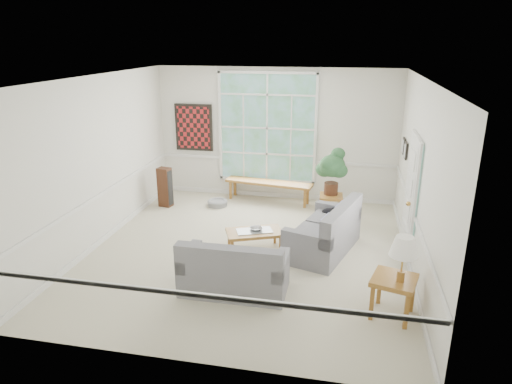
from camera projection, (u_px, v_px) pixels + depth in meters
The scene contains 24 objects.
floor at pixel (248, 251), 8.11m from camera, with size 5.50×6.00×0.01m, color beige.
ceiling at pixel (247, 78), 7.15m from camera, with size 5.50×6.00×0.02m, color white.
wall_back at pixel (276, 135), 10.42m from camera, with size 5.50×0.02×3.00m, color silver.
wall_front at pixel (187, 246), 4.85m from camera, with size 5.50×0.02×3.00m, color silver.
wall_left at pixel (98, 162), 8.15m from camera, with size 0.02×6.00×3.00m, color silver.
wall_right at pixel (420, 180), 7.12m from camera, with size 0.02×6.00×3.00m, color silver.
window_back at pixel (267, 128), 10.37m from camera, with size 2.30×0.08×2.40m, color white.
entry_door at pixel (409, 194), 7.83m from camera, with size 0.08×0.90×2.10m, color white.
door_sidelight at pixel (415, 201), 7.21m from camera, with size 0.08×0.26×1.90m, color white.
wall_art at pixel (194, 128), 10.70m from camera, with size 0.90×0.06×1.10m, color maroon.
wall_frame_near at pixel (405, 151), 8.73m from camera, with size 0.04×0.26×0.32m, color black.
wall_frame_far at pixel (403, 146), 9.10m from camera, with size 0.04×0.26×0.32m, color black.
loveseat_right at pixel (323, 227), 7.99m from camera, with size 0.86×1.66×0.90m, color slate.
loveseat_front at pixel (234, 265), 6.73m from camera, with size 1.55×0.80×0.84m, color slate.
coffee_table at pixel (254, 240), 8.10m from camera, with size 0.97×0.53×0.36m, color #976327.
pewter_bowl at pixel (256, 228), 8.07m from camera, with size 0.27×0.27×0.07m, color gray.
window_bench at pixel (269, 192), 10.52m from camera, with size 2.01×0.39×0.47m, color #976327.
end_table at pixel (331, 206), 9.61m from camera, with size 0.47×0.47×0.47m, color #976327.
houseplant at pixel (332, 171), 9.45m from camera, with size 0.58×0.58×1.00m, color #2C5A32, non-canonical shape.
side_table at pixel (392, 297), 6.15m from camera, with size 0.56×0.56×0.57m, color #976327.
table_lamp at pixel (403, 259), 5.89m from camera, with size 0.37×0.37×0.63m, color silver, non-canonical shape.
pet_bed at pixel (217, 203), 10.29m from camera, with size 0.45×0.45×0.13m, color gray.
floor_speaker at pixel (165, 187), 10.15m from camera, with size 0.28×0.22×0.89m, color #3F2113.
cat at pixel (330, 211), 8.49m from camera, with size 0.30×0.21×0.14m, color black.
Camera 1 is at (1.59, -7.17, 3.60)m, focal length 32.00 mm.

